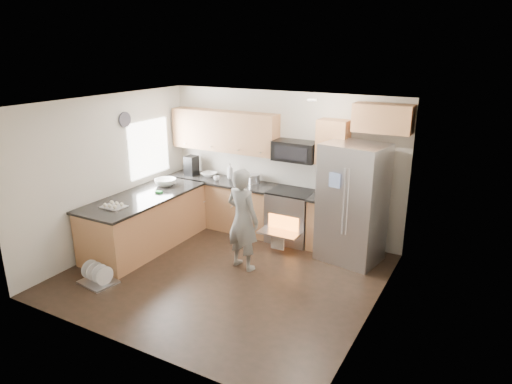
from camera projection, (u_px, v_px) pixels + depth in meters
The scene contains 8 objects.
ground at pixel (224, 275), 6.98m from camera, with size 4.50×4.50×0.00m, color black.
room_shell at pixel (220, 169), 6.50m from camera, with size 4.54×4.04×2.62m.
back_cabinet_run at pixel (247, 181), 8.41m from camera, with size 4.45×0.64×2.50m.
peninsula at pixel (145, 221), 7.85m from camera, with size 0.96×2.36×1.05m.
stove_range at pixel (292, 204), 8.02m from camera, with size 0.76×0.97×1.79m.
refrigerator at pixel (352, 203), 7.22m from camera, with size 1.05×0.88×1.92m.
person at pixel (243, 219), 6.99m from camera, with size 0.59×0.39×1.61m, color gray.
dish_rack at pixel (98, 278), 6.72m from camera, with size 0.56×0.47×0.32m.
Camera 1 is at (3.45, -5.24, 3.36)m, focal length 32.00 mm.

